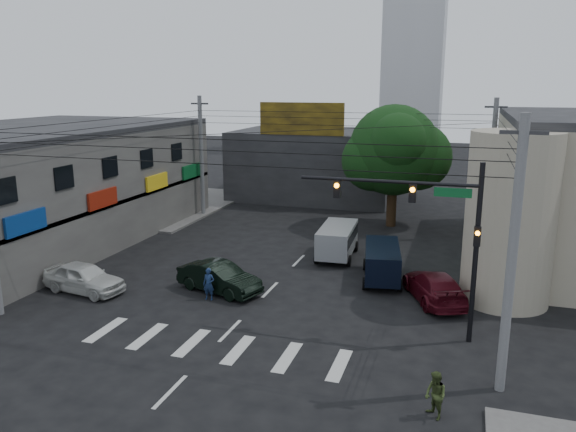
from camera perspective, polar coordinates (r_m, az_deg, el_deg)
The scene contains 19 objects.
ground at distance 26.53m, azimuth -3.30°, elevation -8.97°, with size 160.00×160.00×0.00m, color black.
sidewalk_far_left at distance 49.95m, azimuth -15.32°, elevation 1.28°, with size 16.00×16.00×0.15m, color #514F4C.
building_left at distance 40.01m, azimuth -24.92°, elevation 2.62°, with size 14.00×24.00×7.00m, color #494644.
corner_column at distance 27.65m, azimuth 21.62°, elevation -0.28°, with size 4.00×4.00×8.00m, color #9F937E.
building_far at distance 51.06m, azimuth 2.90°, elevation 5.32°, with size 14.00×10.00×6.00m, color #232326.
billboard at distance 45.93m, azimuth 1.38°, elevation 9.84°, with size 7.00×0.30×2.60m, color olive.
tower_distant at distance 94.09m, azimuth 12.93°, elevation 20.24°, with size 9.00×9.00×44.00m, color silver.
street_tree at distance 40.46m, azimuth 10.70°, elevation 6.56°, with size 6.40×6.40×8.70m.
traffic_gantry at distance 22.53m, azimuth 14.50°, elevation -0.51°, with size 7.10×0.35×7.20m.
utility_pole_near_right at distance 19.25m, azimuth 21.78°, elevation -4.09°, with size 0.32×0.32×9.20m, color #59595B.
utility_pole_far_left at distance 43.80m, azimuth -8.79°, elevation 5.98°, with size 0.32×0.32×9.20m, color #59595B.
utility_pole_far_right at distance 39.31m, azimuth 19.92°, elevation 4.52°, with size 0.32×0.32×9.20m, color #59595B.
dark_sedan at distance 28.00m, azimuth -7.01°, elevation -6.23°, with size 4.73×2.86×1.47m, color black.
white_compact at distance 29.56m, azimuth -20.02°, elevation -5.90°, with size 4.52×2.35×1.47m, color silver.
maroon_sedan at distance 27.59m, azimuth 14.64°, elevation -6.94°, with size 3.71×5.24×1.41m, color #440913.
silver_minivan at distance 33.28m, azimuth 5.02°, elevation -2.63°, with size 2.09×4.51×1.90m, color #A0A3A8, non-canonical shape.
navy_van at distance 29.76m, azimuth 9.53°, elevation -4.77°, with size 2.46×4.77×1.82m, color black, non-canonical shape.
traffic_officer at distance 27.07m, azimuth -8.05°, elevation -6.87°, with size 0.58×0.39×1.55m, color #152649.
pedestrian_olive at distance 18.54m, azimuth 14.76°, elevation -17.21°, with size 0.91×0.93×1.51m, color #35431F.
Camera 1 is at (8.89, -22.90, 10.02)m, focal length 35.00 mm.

